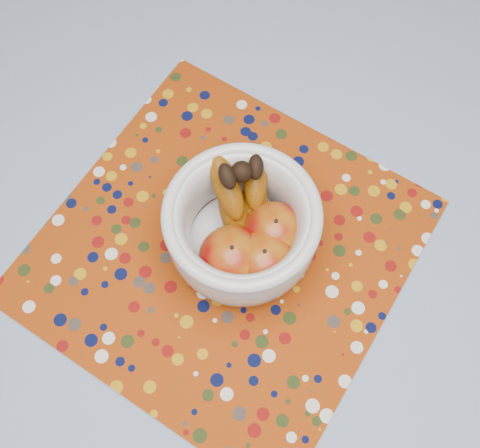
{
  "coord_description": "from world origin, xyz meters",
  "views": [
    {
      "loc": [
        -0.04,
        -0.16,
        1.48
      ],
      "look_at": [
        0.09,
        0.07,
        0.83
      ],
      "focal_mm": 42.0,
      "sensor_mm": 36.0,
      "label": 1
    }
  ],
  "objects": [
    {
      "name": "placemat",
      "position": [
        0.07,
        0.08,
        0.76
      ],
      "size": [
        0.62,
        0.62,
        0.0
      ],
      "primitive_type": "cube",
      "rotation": [
        0.0,
        0.0,
        0.5
      ],
      "color": "#862E07",
      "rests_on": "tablecloth"
    },
    {
      "name": "tablecloth",
      "position": [
        0.0,
        0.0,
        0.76
      ],
      "size": [
        1.32,
        1.32,
        0.01
      ],
      "primitive_type": "cube",
      "color": "slate",
      "rests_on": "table"
    },
    {
      "name": "table",
      "position": [
        0.0,
        0.0,
        0.67
      ],
      "size": [
        1.2,
        1.2,
        0.75
      ],
      "color": "brown",
      "rests_on": "ground"
    },
    {
      "name": "fruit_bowl",
      "position": [
        0.09,
        0.07,
        0.83
      ],
      "size": [
        0.2,
        0.2,
        0.14
      ],
      "color": "silver",
      "rests_on": "placemat"
    }
  ]
}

